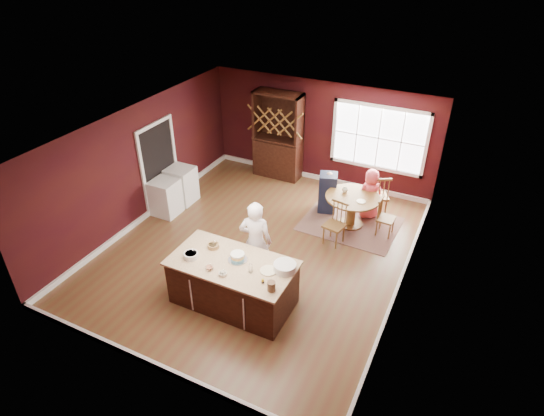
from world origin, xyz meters
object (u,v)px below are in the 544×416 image
Objects in this scene: chair_east at (386,217)px; toddler at (327,180)px; dining_table at (352,205)px; layer_cake at (238,257)px; baker at (256,242)px; chair_south at (335,224)px; kitchen_island at (233,283)px; chair_north at (378,194)px; dryer at (181,185)px; seated_woman at (370,194)px; washer at (166,197)px; high_chair at (328,192)px; hutch at (278,136)px.

toddler reaches higher than chair_east.
chair_east is at bearing -3.29° from dining_table.
layer_cake is at bearing -108.06° from dining_table.
baker reaches higher than chair_south.
kitchen_island is 4.40m from chair_north.
chair_east reaches higher than dryer.
dining_table is 1.36× the size of dryer.
chair_north is (1.48, 4.01, -0.46)m from layer_cake.
chair_south is 0.80× the size of seated_woman.
washer is at bearing -35.41° from baker.
dryer is at bearing 101.58° from chair_east.
baker reaches higher than high_chair.
chair_east is at bearing 59.94° from layer_cake.
chair_north is 0.87× the size of seated_woman.
layer_cake reaches higher than chair_east.
seated_woman reaches higher than chair_north.
washer is (-3.36, -1.82, -0.38)m from toddler.
seated_woman is (-0.14, -0.21, 0.08)m from chair_north.
kitchen_island is 1.80× the size of seated_woman.
washer is (-4.91, -1.42, -0.02)m from chair_east.
toddler is at bearing -111.40° from baker.
chair_south reaches higher than washer.
baker is 4.96× the size of layer_cake.
dining_table is (1.13, 3.39, 0.10)m from kitchen_island.
layer_cake reaches higher than dryer.
chair_north reaches higher than chair_east.
washer reaches higher than dining_table.
chair_east is 3.49× the size of toddler.
toddler is 2.17m from hutch.
kitchen_island is at bearing -95.81° from toddler.
dining_table is 0.72× the size of baker.
high_chair reaches higher than dining_table.
layer_cake is 3.58m from washer.
chair_south is at bearing -80.62° from high_chair.
layer_cake is at bearing 60.40° from kitchen_island.
chair_south is 0.93× the size of chair_north.
chair_north is 1.23× the size of washer.
kitchen_island is 2.07× the size of chair_north.
layer_cake is 0.15× the size of hutch.
dining_table is 1.42× the size of washer.
kitchen_island is 4.16m from seated_woman.
chair_south is (0.96, 2.44, -0.50)m from layer_cake.
layer_cake is 0.32× the size of chair_north.
hutch is at bearing 107.40° from layer_cake.
baker is 1.90× the size of dryer.
baker reaches higher than layer_cake.
hutch is at bearing 106.44° from kitchen_island.
baker reaches higher than seated_woman.
washer is at bearing -13.29° from seated_woman.
dining_table is 1.20× the size of high_chair.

